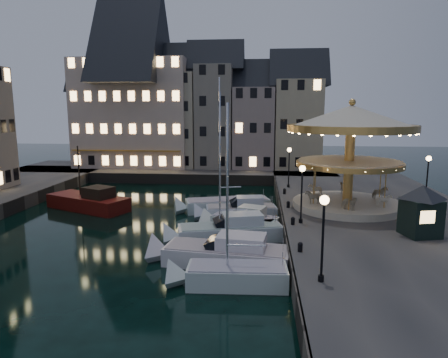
# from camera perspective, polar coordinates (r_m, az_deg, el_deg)

# --- Properties ---
(ground) EXTENTS (160.00, 160.00, 0.00)m
(ground) POSITION_cam_1_polar(r_m,az_deg,el_deg) (29.01, -3.48, -8.91)
(ground) COLOR black
(ground) RESTS_ON ground
(quay_east) EXTENTS (16.00, 56.00, 1.30)m
(quay_east) POSITION_cam_1_polar(r_m,az_deg,el_deg) (35.61, 21.07, -4.93)
(quay_east) COLOR #474442
(quay_east) RESTS_ON ground
(quay_north) EXTENTS (44.00, 12.00, 1.30)m
(quay_north) POSITION_cam_1_polar(r_m,az_deg,el_deg) (57.16, -7.14, 1.03)
(quay_north) COLOR #474442
(quay_north) RESTS_ON ground
(quaywall_e) EXTENTS (0.15, 44.00, 1.30)m
(quaywall_e) POSITION_cam_1_polar(r_m,az_deg,el_deg) (34.30, 8.06, -4.90)
(quaywall_e) COLOR #47423A
(quaywall_e) RESTS_ON ground
(quaywall_n) EXTENTS (48.00, 0.15, 1.30)m
(quaywall_n) POSITION_cam_1_polar(r_m,az_deg,el_deg) (50.95, -6.39, -0.03)
(quaywall_n) COLOR #47423A
(quaywall_n) RESTS_ON ground
(streetlamp_a) EXTENTS (0.44, 0.44, 4.17)m
(streetlamp_a) POSITION_cam_1_polar(r_m,az_deg,el_deg) (19.13, 13.99, -6.54)
(streetlamp_a) COLOR black
(streetlamp_a) RESTS_ON quay_east
(streetlamp_b) EXTENTS (0.44, 0.44, 4.17)m
(streetlamp_b) POSITION_cam_1_polar(r_m,az_deg,el_deg) (28.79, 11.06, -0.96)
(streetlamp_b) COLOR black
(streetlamp_b) RESTS_ON quay_east
(streetlamp_c) EXTENTS (0.44, 0.44, 4.17)m
(streetlamp_c) POSITION_cam_1_polar(r_m,az_deg,el_deg) (42.08, 9.27, 2.46)
(streetlamp_c) COLOR black
(streetlamp_c) RESTS_ON quay_east
(streetlamp_d) EXTENTS (0.44, 0.44, 4.17)m
(streetlamp_d) POSITION_cam_1_polar(r_m,az_deg,el_deg) (38.28, 27.08, 0.79)
(streetlamp_d) COLOR black
(streetlamp_d) RESTS_ON quay_east
(bollard_a) EXTENTS (0.30, 0.30, 0.57)m
(bollard_a) POSITION_cam_1_polar(r_m,az_deg,el_deg) (23.56, 10.83, -9.45)
(bollard_a) COLOR black
(bollard_a) RESTS_ON quay_east
(bollard_b) EXTENTS (0.30, 0.30, 0.57)m
(bollard_b) POSITION_cam_1_polar(r_m,az_deg,el_deg) (28.79, 9.81, -5.85)
(bollard_b) COLOR black
(bollard_b) RESTS_ON quay_east
(bollard_c) EXTENTS (0.30, 0.30, 0.57)m
(bollard_c) POSITION_cam_1_polar(r_m,az_deg,el_deg) (33.62, 9.16, -3.56)
(bollard_c) COLOR black
(bollard_c) RESTS_ON quay_east
(bollard_d) EXTENTS (0.30, 0.30, 0.57)m
(bollard_d) POSITION_cam_1_polar(r_m,az_deg,el_deg) (38.99, 8.64, -1.70)
(bollard_d) COLOR black
(bollard_d) RESTS_ON quay_east
(townhouse_na) EXTENTS (5.50, 8.00, 12.80)m
(townhouse_na) POSITION_cam_1_polar(r_m,az_deg,el_deg) (61.92, -17.43, 7.95)
(townhouse_na) COLOR gray
(townhouse_na) RESTS_ON quay_north
(townhouse_nb) EXTENTS (6.16, 8.00, 13.80)m
(townhouse_nb) POSITION_cam_1_polar(r_m,az_deg,el_deg) (60.02, -12.60, 8.60)
(townhouse_nb) COLOR gray
(townhouse_nb) RESTS_ON quay_north
(townhouse_nc) EXTENTS (6.82, 8.00, 14.80)m
(townhouse_nc) POSITION_cam_1_polar(r_m,az_deg,el_deg) (58.45, -6.89, 9.23)
(townhouse_nc) COLOR tan
(townhouse_nc) RESTS_ON quay_north
(townhouse_nd) EXTENTS (5.50, 8.00, 15.80)m
(townhouse_nd) POSITION_cam_1_polar(r_m,az_deg,el_deg) (57.52, -1.21, 9.78)
(townhouse_nd) COLOR gray
(townhouse_nd) RESTS_ON quay_north
(townhouse_ne) EXTENTS (6.16, 8.00, 12.80)m
(townhouse_ne) POSITION_cam_1_polar(r_m,az_deg,el_deg) (57.18, 4.29, 8.25)
(townhouse_ne) COLOR gray
(townhouse_ne) RESTS_ON quay_north
(townhouse_nf) EXTENTS (6.82, 8.00, 13.80)m
(townhouse_nf) POSITION_cam_1_polar(r_m,az_deg,el_deg) (57.37, 10.42, 8.63)
(townhouse_nf) COLOR tan
(townhouse_nf) RESTS_ON quay_north
(hotel_corner) EXTENTS (17.60, 9.00, 16.80)m
(hotel_corner) POSITION_cam_1_polar(r_m,az_deg,el_deg) (60.00, -12.60, 10.03)
(hotel_corner) COLOR beige
(hotel_corner) RESTS_ON quay_north
(motorboat_a) EXTENTS (6.40, 2.28, 10.59)m
(motorboat_a) POSITION_cam_1_polar(r_m,az_deg,el_deg) (21.97, 0.36, -13.72)
(motorboat_a) COLOR silver
(motorboat_a) RESTS_ON ground
(motorboat_b) EXTENTS (8.68, 3.49, 2.15)m
(motorboat_b) POSITION_cam_1_polar(r_m,az_deg,el_deg) (24.74, -0.55, -10.68)
(motorboat_b) COLOR silver
(motorboat_b) RESTS_ON ground
(motorboat_c) EXTENTS (8.53, 4.07, 11.32)m
(motorboat_c) POSITION_cam_1_polar(r_m,az_deg,el_deg) (28.99, 0.09, -7.50)
(motorboat_c) COLOR silver
(motorboat_c) RESTS_ON ground
(motorboat_d) EXTENTS (6.17, 3.71, 2.15)m
(motorboat_d) POSITION_cam_1_polar(r_m,az_deg,el_deg) (31.67, 2.25, -6.09)
(motorboat_d) COLOR silver
(motorboat_d) RESTS_ON ground
(motorboat_e) EXTENTS (7.13, 3.00, 2.15)m
(motorboat_e) POSITION_cam_1_polar(r_m,az_deg,el_deg) (34.67, 1.77, -4.67)
(motorboat_e) COLOR silver
(motorboat_e) RESTS_ON ground
(motorboat_f) EXTENTS (8.75, 4.49, 11.68)m
(motorboat_f) POSITION_cam_1_polar(r_m,az_deg,el_deg) (37.30, -0.35, -3.80)
(motorboat_f) COLOR silver
(motorboat_f) RESTS_ON ground
(red_fishing_boat) EXTENTS (8.75, 6.11, 6.19)m
(red_fishing_boat) POSITION_cam_1_polar(r_m,az_deg,el_deg) (39.88, -18.67, -3.16)
(red_fishing_boat) COLOR #58100B
(red_fishing_boat) RESTS_ON ground
(carousel) EXTENTS (10.17, 10.17, 8.90)m
(carousel) POSITION_cam_1_polar(r_m,az_deg,el_deg) (33.89, 17.64, 5.73)
(carousel) COLOR beige
(carousel) RESTS_ON quay_east
(ticket_kiosk) EXTENTS (3.21, 3.21, 3.76)m
(ticket_kiosk) POSITION_cam_1_polar(r_m,az_deg,el_deg) (28.44, 26.43, -2.94)
(ticket_kiosk) COLOR black
(ticket_kiosk) RESTS_ON quay_east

